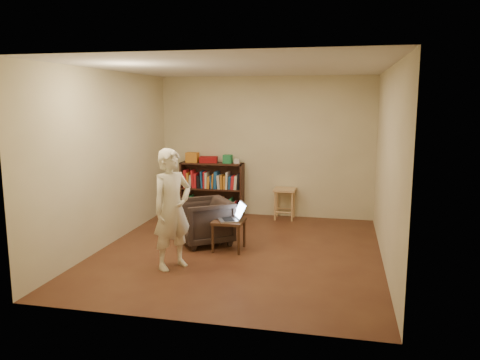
% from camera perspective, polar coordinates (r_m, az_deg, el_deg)
% --- Properties ---
extents(floor, '(4.50, 4.50, 0.00)m').
position_cam_1_polar(floor, '(6.86, -0.10, -8.68)').
color(floor, '#452216').
rests_on(floor, ground).
extents(ceiling, '(4.50, 4.50, 0.00)m').
position_cam_1_polar(ceiling, '(6.52, -0.11, 13.55)').
color(ceiling, silver).
rests_on(ceiling, wall_back).
extents(wall_back, '(4.00, 0.00, 4.00)m').
position_cam_1_polar(wall_back, '(8.76, 3.11, 4.03)').
color(wall_back, beige).
rests_on(wall_back, floor).
extents(wall_left, '(0.00, 4.50, 4.50)m').
position_cam_1_polar(wall_left, '(7.26, -15.71, 2.52)').
color(wall_left, beige).
rests_on(wall_left, floor).
extents(wall_right, '(0.00, 4.50, 4.50)m').
position_cam_1_polar(wall_right, '(6.44, 17.55, 1.56)').
color(wall_right, beige).
rests_on(wall_right, floor).
extents(bookshelf, '(1.20, 0.30, 1.00)m').
position_cam_1_polar(bookshelf, '(8.95, -3.39, -1.43)').
color(bookshelf, black).
rests_on(bookshelf, floor).
extents(box_yellow, '(0.23, 0.17, 0.19)m').
position_cam_1_polar(box_yellow, '(8.94, -5.82, 2.76)').
color(box_yellow, orange).
rests_on(box_yellow, bookshelf).
extents(red_cloth, '(0.37, 0.30, 0.11)m').
position_cam_1_polar(red_cloth, '(8.87, -3.85, 2.49)').
color(red_cloth, maroon).
rests_on(red_cloth, bookshelf).
extents(box_green, '(0.16, 0.16, 0.16)m').
position_cam_1_polar(box_green, '(8.76, -1.51, 2.57)').
color(box_green, '#207942').
rests_on(box_green, bookshelf).
extents(box_white, '(0.11, 0.11, 0.08)m').
position_cam_1_polar(box_white, '(8.75, -0.38, 2.32)').
color(box_white, beige).
rests_on(box_white, bookshelf).
extents(stool, '(0.39, 0.39, 0.57)m').
position_cam_1_polar(stool, '(8.61, 5.48, -1.76)').
color(stool, '#A58E50').
rests_on(stool, floor).
extents(armchair, '(1.04, 1.03, 0.69)m').
position_cam_1_polar(armchair, '(7.15, -4.34, -5.06)').
color(armchair, '#302820').
rests_on(armchair, floor).
extents(side_table, '(0.44, 0.44, 0.45)m').
position_cam_1_polar(side_table, '(6.81, -1.38, -5.52)').
color(side_table, '#331D11').
rests_on(side_table, floor).
extents(laptop, '(0.51, 0.50, 0.25)m').
position_cam_1_polar(laptop, '(6.80, -0.95, -4.39)').
color(laptop, '#B0B0B5').
rests_on(laptop, side_table).
extents(person, '(0.63, 0.68, 1.56)m').
position_cam_1_polar(person, '(6.07, -8.28, -3.53)').
color(person, beige).
rests_on(person, floor).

